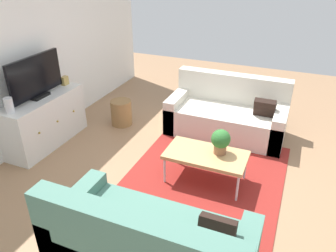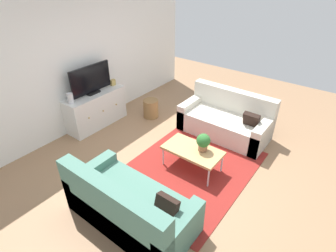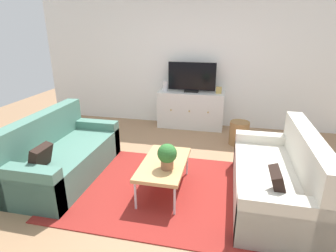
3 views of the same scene
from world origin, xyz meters
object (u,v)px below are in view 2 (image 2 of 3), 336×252
(glass_vase, at_px, (70,98))
(mantel_clock, at_px, (113,82))
(couch_right_side, at_px, (226,120))
(tv_console, at_px, (96,109))
(couch_left_side, at_px, (127,208))
(flat_screen_tv, at_px, (91,80))
(potted_plant, at_px, (203,142))
(wicker_basket, at_px, (151,108))
(coffee_table, at_px, (193,151))

(glass_vase, height_order, mantel_clock, glass_vase)
(couch_right_side, distance_m, tv_console, 2.75)
(couch_left_side, bearing_deg, tv_console, 58.00)
(flat_screen_tv, bearing_deg, couch_left_side, -121.78)
(tv_console, bearing_deg, couch_right_side, -59.59)
(couch_right_side, xyz_separation_m, flat_screen_tv, (-1.39, 2.39, 0.74))
(glass_vase, bearing_deg, tv_console, -0.00)
(glass_vase, bearing_deg, potted_plant, -76.42)
(tv_console, xyz_separation_m, flat_screen_tv, (-0.00, 0.02, 0.66))
(couch_right_side, bearing_deg, wicker_basket, 104.43)
(wicker_basket, bearing_deg, coffee_table, -118.88)
(couch_left_side, height_order, tv_console, couch_left_side)
(tv_console, distance_m, glass_vase, 0.72)
(couch_right_side, relative_size, potted_plant, 5.68)
(coffee_table, distance_m, mantel_clock, 2.53)
(potted_plant, bearing_deg, coffee_table, 117.07)
(coffee_table, xyz_separation_m, potted_plant, (0.07, -0.15, 0.20))
(coffee_table, distance_m, glass_vase, 2.54)
(coffee_table, height_order, flat_screen_tv, flat_screen_tv)
(couch_left_side, height_order, flat_screen_tv, flat_screen_tv)
(potted_plant, bearing_deg, glass_vase, 103.58)
(coffee_table, height_order, glass_vase, glass_vase)
(flat_screen_tv, xyz_separation_m, mantel_clock, (0.54, -0.02, -0.23))
(mantel_clock, bearing_deg, tv_console, -180.00)
(couch_right_side, distance_m, coffee_table, 1.39)
(couch_left_side, bearing_deg, wicker_basket, 34.29)
(potted_plant, relative_size, wicker_basket, 0.74)
(tv_console, bearing_deg, mantel_clock, 0.00)
(couch_right_side, height_order, mantel_clock, couch_right_side)
(flat_screen_tv, bearing_deg, wicker_basket, -36.95)
(coffee_table, height_order, tv_console, tv_console)
(couch_left_side, bearing_deg, glass_vase, 68.35)
(couch_right_side, height_order, glass_vase, glass_vase)
(couch_left_side, height_order, couch_right_side, same)
(potted_plant, xyz_separation_m, glass_vase, (-0.62, 2.58, 0.26))
(potted_plant, distance_m, flat_screen_tv, 2.64)
(tv_console, height_order, flat_screen_tv, flat_screen_tv)
(coffee_table, distance_m, flat_screen_tv, 2.55)
(couch_left_side, height_order, wicker_basket, couch_left_side)
(glass_vase, xyz_separation_m, mantel_clock, (1.08, 0.00, -0.04))
(couch_right_side, bearing_deg, coffee_table, -177.36)
(mantel_clock, xyz_separation_m, wicker_basket, (0.42, -0.71, -0.60))
(couch_left_side, height_order, glass_vase, glass_vase)
(tv_console, relative_size, flat_screen_tv, 1.40)
(mantel_clock, bearing_deg, wicker_basket, -59.03)
(wicker_basket, bearing_deg, flat_screen_tv, 143.05)
(wicker_basket, bearing_deg, glass_vase, 154.89)
(coffee_table, bearing_deg, flat_screen_tv, 90.20)
(couch_left_side, relative_size, coffee_table, 1.81)
(glass_vase, bearing_deg, flat_screen_tv, 2.12)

